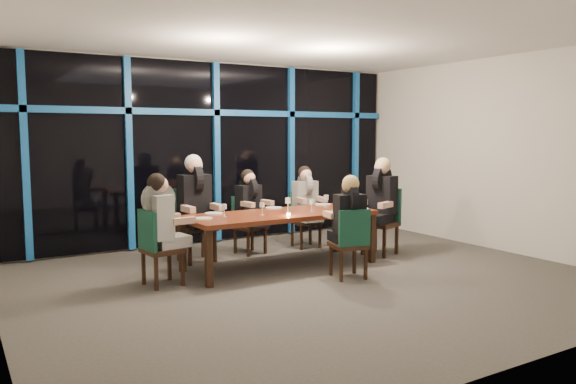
# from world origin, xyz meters

# --- Properties ---
(room) EXTENTS (7.04, 7.00, 3.02)m
(room) POSITION_xyz_m (0.00, 0.00, 2.02)
(room) COLOR #4E4A44
(room) RESTS_ON ground
(window_wall) EXTENTS (6.86, 0.43, 2.94)m
(window_wall) POSITION_xyz_m (0.01, 2.93, 1.55)
(window_wall) COLOR black
(window_wall) RESTS_ON ground
(dining_table) EXTENTS (2.60, 1.00, 0.75)m
(dining_table) POSITION_xyz_m (0.00, 0.80, 0.68)
(dining_table) COLOR maroon
(dining_table) RESTS_ON ground
(chair_far_left) EXTENTS (0.50, 0.50, 1.04)m
(chair_far_left) POSITION_xyz_m (-0.85, 1.81, 0.58)
(chair_far_left) COLOR black
(chair_far_left) RESTS_ON ground
(chair_far_mid) EXTENTS (0.47, 0.47, 0.87)m
(chair_far_mid) POSITION_xyz_m (0.03, 1.86, 0.49)
(chair_far_mid) COLOR black
(chair_far_mid) RESTS_ON ground
(chair_far_right) EXTENTS (0.45, 0.45, 0.89)m
(chair_far_right) POSITION_xyz_m (1.04, 1.82, 0.50)
(chair_far_right) COLOR black
(chair_far_right) RESTS_ON ground
(chair_end_left) EXTENTS (0.48, 0.48, 0.92)m
(chair_end_left) POSITION_xyz_m (-1.76, 0.73, 0.52)
(chair_end_left) COLOR black
(chair_end_left) RESTS_ON ground
(chair_end_right) EXTENTS (0.59, 0.59, 1.00)m
(chair_end_right) POSITION_xyz_m (1.77, 0.74, 0.56)
(chair_end_right) COLOR black
(chair_end_right) RESTS_ON ground
(chair_near_mid) EXTENTS (0.50, 0.50, 0.89)m
(chair_near_mid) POSITION_xyz_m (0.43, -0.21, 0.50)
(chair_near_mid) COLOR black
(chair_near_mid) RESTS_ON ground
(diner_far_left) EXTENTS (0.53, 0.66, 1.01)m
(diner_far_left) POSITION_xyz_m (-0.85, 1.72, 0.99)
(diner_far_left) COLOR black
(diner_far_left) RESTS_ON ground
(diner_far_mid) EXTENTS (0.47, 0.58, 0.85)m
(diner_far_mid) POSITION_xyz_m (0.05, 1.79, 0.84)
(diner_far_mid) COLOR black
(diner_far_mid) RESTS_ON ground
(diner_far_right) EXTENTS (0.47, 0.57, 0.87)m
(diner_far_right) POSITION_xyz_m (1.03, 1.74, 0.85)
(diner_far_right) COLOR black
(diner_far_right) RESTS_ON ground
(diner_end_left) EXTENTS (0.60, 0.49, 0.90)m
(diner_end_left) POSITION_xyz_m (-1.68, 0.74, 0.88)
(diner_end_left) COLOR black
(diner_end_left) RESTS_ON ground
(diner_end_right) EXTENTS (0.68, 0.60, 0.97)m
(diner_end_right) POSITION_xyz_m (1.69, 0.71, 0.95)
(diner_end_right) COLOR black
(diner_end_right) RESTS_ON ground
(diner_near_mid) EXTENTS (0.50, 0.60, 0.87)m
(diner_near_mid) POSITION_xyz_m (0.45, -0.13, 0.85)
(diner_near_mid) COLOR black
(diner_near_mid) RESTS_ON ground
(plate_far_left) EXTENTS (0.24, 0.24, 0.01)m
(plate_far_left) POSITION_xyz_m (-0.82, 1.16, 0.76)
(plate_far_left) COLOR white
(plate_far_left) RESTS_ON dining_table
(plate_far_mid) EXTENTS (0.24, 0.24, 0.01)m
(plate_far_mid) POSITION_xyz_m (0.15, 1.24, 0.76)
(plate_far_mid) COLOR white
(plate_far_mid) RESTS_ON dining_table
(plate_far_right) EXTENTS (0.24, 0.24, 0.01)m
(plate_far_right) POSITION_xyz_m (0.97, 1.18, 0.76)
(plate_far_right) COLOR white
(plate_far_right) RESTS_ON dining_table
(plate_end_left) EXTENTS (0.24, 0.24, 0.01)m
(plate_end_left) POSITION_xyz_m (-1.12, 0.81, 0.76)
(plate_end_left) COLOR white
(plate_end_left) RESTS_ON dining_table
(plate_end_right) EXTENTS (0.24, 0.24, 0.01)m
(plate_end_right) POSITION_xyz_m (1.16, 0.52, 0.76)
(plate_end_right) COLOR white
(plate_end_right) RESTS_ON dining_table
(plate_near_mid) EXTENTS (0.24, 0.24, 0.01)m
(plate_near_mid) POSITION_xyz_m (0.57, 0.42, 0.76)
(plate_near_mid) COLOR white
(plate_near_mid) RESTS_ON dining_table
(wine_bottle) EXTENTS (0.07, 0.07, 0.30)m
(wine_bottle) POSITION_xyz_m (1.14, 0.60, 0.87)
(wine_bottle) COLOR black
(wine_bottle) RESTS_ON dining_table
(water_pitcher) EXTENTS (0.13, 0.12, 0.21)m
(water_pitcher) POSITION_xyz_m (0.80, 0.56, 0.86)
(water_pitcher) COLOR silver
(water_pitcher) RESTS_ON dining_table
(tea_light) EXTENTS (0.05, 0.05, 0.03)m
(tea_light) POSITION_xyz_m (-0.05, 0.50, 0.77)
(tea_light) COLOR #F8994A
(tea_light) RESTS_ON dining_table
(wine_glass_a) EXTENTS (0.06, 0.06, 0.17)m
(wine_glass_a) POSITION_xyz_m (-0.31, 0.75, 0.87)
(wine_glass_a) COLOR silver
(wine_glass_a) RESTS_ON dining_table
(wine_glass_b) EXTENTS (0.07, 0.07, 0.19)m
(wine_glass_b) POSITION_xyz_m (0.14, 0.84, 0.89)
(wine_glass_b) COLOR silver
(wine_glass_b) RESTS_ON dining_table
(wine_glass_c) EXTENTS (0.06, 0.06, 0.17)m
(wine_glass_c) POSITION_xyz_m (0.42, 0.68, 0.87)
(wine_glass_c) COLOR white
(wine_glass_c) RESTS_ON dining_table
(wine_glass_d) EXTENTS (0.06, 0.06, 0.16)m
(wine_glass_d) POSITION_xyz_m (-0.80, 0.87, 0.87)
(wine_glass_d) COLOR silver
(wine_glass_d) RESTS_ON dining_table
(wine_glass_e) EXTENTS (0.07, 0.07, 0.18)m
(wine_glass_e) POSITION_xyz_m (0.87, 0.96, 0.88)
(wine_glass_e) COLOR silver
(wine_glass_e) RESTS_ON dining_table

